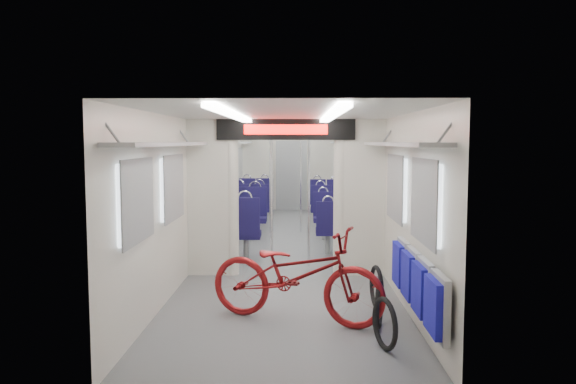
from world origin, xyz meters
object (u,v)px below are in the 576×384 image
object	(u,v)px
bike_hoop_a	(385,326)
bicycle	(296,275)
stanchion_near_right	(309,194)
stanchion_far_right	(301,180)
flip_bench	(416,282)
stanchion_near_left	(272,195)
stanchion_far_left	(270,180)
bike_hoop_c	(376,289)
seat_bay_far_right	(328,200)
bike_hoop_b	(379,307)
seat_bay_near_right	(338,219)
seat_bay_far_left	(253,199)
seat_bay_near_left	(238,217)

from	to	relation	value
bike_hoop_a	bicycle	bearing A→B (deg)	135.08
stanchion_near_right	stanchion_far_right	xyz separation A→B (m)	(-0.10, 3.37, 0.00)
flip_bench	stanchion_near_left	size ratio (longest dim) A/B	0.93
bike_hoop_a	stanchion_far_left	world-z (taller)	stanchion_far_left
bike_hoop_c	seat_bay_far_right	distance (m)	7.27
stanchion_far_right	flip_bench	bearing A→B (deg)	-80.54
stanchion_far_left	stanchion_near_right	bearing A→B (deg)	-76.85
bike_hoop_b	bike_hoop_c	bearing A→B (deg)	84.33
stanchion_near_left	stanchion_far_right	size ratio (longest dim) A/B	1.00
seat_bay_far_right	stanchion_near_left	size ratio (longest dim) A/B	0.90
bike_hoop_a	stanchion_far_left	bearing A→B (deg)	101.62
seat_bay_near_right	stanchion_near_right	distance (m)	1.94
bicycle	stanchion_far_right	world-z (taller)	stanchion_far_right
bike_hoop_a	seat_bay_far_right	distance (m)	8.59
seat_bay_far_left	seat_bay_near_right	bearing A→B (deg)	-60.62
bike_hoop_a	seat_bay_far_left	bearing A→B (deg)	102.58
bicycle	stanchion_near_right	world-z (taller)	stanchion_near_right
seat_bay_far_left	seat_bay_far_right	distance (m)	1.87
seat_bay_near_left	bike_hoop_a	bearing A→B (deg)	-69.42
bike_hoop_b	seat_bay_far_right	size ratio (longest dim) A/B	0.25
bike_hoop_a	bike_hoop_c	world-z (taller)	bike_hoop_c
bicycle	stanchion_near_right	xyz separation A→B (m)	(0.20, 2.75, 0.62)
bike_hoop_c	seat_bay_far_left	world-z (taller)	seat_bay_far_left
bike_hoop_b	bike_hoop_c	world-z (taller)	bike_hoop_c
bike_hoop_c	stanchion_far_left	size ratio (longest dim) A/B	0.23
bike_hoop_c	flip_bench	bearing A→B (deg)	-76.07
seat_bay_far_right	seat_bay_far_left	bearing A→B (deg)	177.69
bike_hoop_a	seat_bay_far_left	size ratio (longest dim) A/B	0.24
seat_bay_near_right	seat_bay_far_right	world-z (taller)	seat_bay_far_right
bike_hoop_a	bike_hoop_c	size ratio (longest dim) A/B	0.98
bicycle	stanchion_far_left	xyz separation A→B (m)	(-0.57, 6.01, 0.62)
bike_hoop_c	stanchion_near_left	distance (m)	2.70
bike_hoop_b	bike_hoop_c	size ratio (longest dim) A/B	0.98
bike_hoop_a	stanchion_near_left	bearing A→B (deg)	109.44
bike_hoop_b	seat_bay_far_right	bearing A→B (deg)	90.73
seat_bay_near_right	stanchion_far_right	distance (m)	1.88
bicycle	seat_bay_near_left	bearing A→B (deg)	34.37
seat_bay_far_left	flip_bench	bearing A→B (deg)	-74.67
bike_hoop_a	stanchion_far_right	world-z (taller)	stanchion_far_right
bike_hoop_b	stanchion_far_right	world-z (taller)	stanchion_far_right
bike_hoop_b	seat_bay_near_left	bearing A→B (deg)	113.59
bike_hoop_b	seat_bay_near_right	xyz separation A→B (m)	(-0.10, 4.70, 0.29)
bicycle	seat_bay_far_right	xyz separation A→B (m)	(0.78, 7.74, 0.02)
stanchion_far_left	seat_bay_near_right	bearing A→B (deg)	-48.42
bike_hoop_b	flip_bench	bearing A→B (deg)	-45.22
bicycle	seat_bay_far_left	distance (m)	7.89
flip_bench	bike_hoop_b	distance (m)	0.57
flip_bench	seat_bay_far_right	bearing A→B (deg)	92.90
bicycle	flip_bench	distance (m)	1.31
stanchion_near_right	seat_bay_far_left	bearing A→B (deg)	104.23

